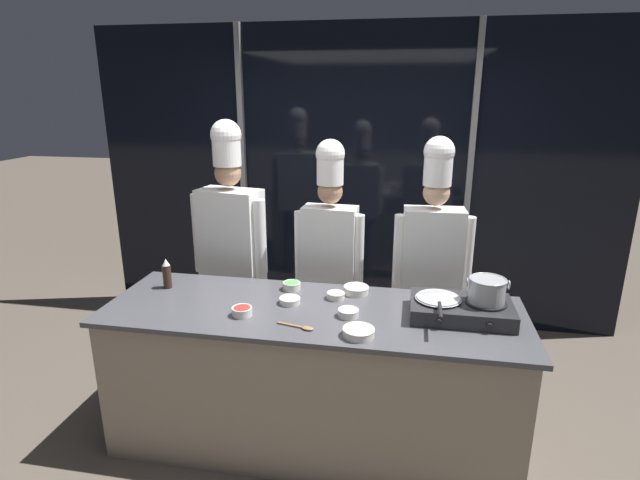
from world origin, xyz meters
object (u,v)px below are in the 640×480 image
portable_stove (461,309)px  prep_bowl_bean_sprouts (290,300)px  frying_pan (438,296)px  prep_bowl_noodles (348,312)px  prep_bowl_scallions (292,285)px  stock_pot (487,290)px  chef_line (432,250)px  squeeze_bottle_soy (167,274)px  prep_bowl_onion (359,332)px  chef_sous (330,245)px  prep_bowl_chicken (336,295)px  prep_bowl_garlic (356,289)px  chef_head (231,234)px  prep_bowl_bell_pepper (242,311)px  serving_spoon_slotted (302,327)px

portable_stove → prep_bowl_bean_sprouts: bearing=179.8°
portable_stove → frying_pan: size_ratio=1.26×
prep_bowl_noodles → prep_bowl_scallions: (-0.41, 0.33, 0.00)m
stock_pot → chef_line: chef_line is taller
prep_bowl_bean_sprouts → squeeze_bottle_soy: bearing=173.4°
prep_bowl_onion → chef_sous: 1.10m
prep_bowl_chicken → prep_bowl_garlic: 0.16m
chef_head → prep_bowl_garlic: bearing=166.6°
stock_pot → chef_head: size_ratio=0.12×
chef_line → prep_bowl_bell_pepper: bearing=36.7°
prep_bowl_bean_sprouts → prep_bowl_chicken: bearing=24.6°
portable_stove → chef_sous: bearing=141.0°
prep_bowl_onion → serving_spoon_slotted: prep_bowl_onion is taller
prep_bowl_scallions → squeeze_bottle_soy: bearing=-171.7°
prep_bowl_bean_sprouts → chef_line: size_ratio=0.07×
prep_bowl_chicken → chef_sous: (-0.14, 0.58, 0.14)m
stock_pot → prep_bowl_garlic: 0.80m
prep_bowl_scallions → serving_spoon_slotted: (0.18, -0.52, -0.02)m
serving_spoon_slotted → chef_head: (-0.75, 0.98, 0.20)m
squeeze_bottle_soy → prep_bowl_bell_pepper: size_ratio=1.67×
portable_stove → frying_pan: frying_pan is taller
prep_bowl_garlic → prep_bowl_onion: prep_bowl_garlic is taller
squeeze_bottle_soy → prep_bowl_bell_pepper: 0.69m
frying_pan → chef_head: (-1.48, 0.68, 0.09)m
prep_bowl_scallions → prep_bowl_bell_pepper: bearing=-113.6°
portable_stove → frying_pan: bearing=-177.7°
prep_bowl_bell_pepper → prep_bowl_bean_sprouts: (0.23, 0.21, -0.01)m
prep_bowl_garlic → portable_stove: bearing=-20.5°
chef_sous → serving_spoon_slotted: bearing=94.5°
serving_spoon_slotted → chef_line: (0.71, 1.01, 0.16)m
prep_bowl_chicken → prep_bowl_bell_pepper: 0.59m
squeeze_bottle_soy → serving_spoon_slotted: (0.98, -0.41, -0.09)m
stock_pot → prep_bowl_bean_sprouts: (-1.13, 0.00, -0.15)m
chef_line → serving_spoon_slotted: bearing=51.4°
prep_bowl_noodles → prep_bowl_scallions: bearing=141.3°
prep_bowl_scallions → prep_bowl_onion: bearing=-48.3°
prep_bowl_chicken → prep_bowl_onion: prep_bowl_onion is taller
prep_bowl_bell_pepper → prep_bowl_noodles: bearing=9.4°
frying_pan → chef_head: chef_head is taller
squeeze_bottle_soy → chef_line: bearing=19.7°
prep_bowl_noodles → serving_spoon_slotted: bearing=-139.4°
squeeze_bottle_soy → prep_bowl_chicken: (1.10, 0.02, -0.07)m
stock_pot → prep_bowl_scallions: bearing=169.4°
prep_bowl_bell_pepper → prep_bowl_scallions: bearing=66.4°
chef_sous → frying_pan: bearing=139.7°
prep_bowl_bell_pepper → chef_line: chef_line is taller
stock_pot → prep_bowl_noodles: stock_pot is taller
prep_bowl_chicken → prep_bowl_garlic: prep_bowl_garlic is taller
squeeze_bottle_soy → prep_bowl_scallions: squeeze_bottle_soy is taller
prep_bowl_garlic → serving_spoon_slotted: size_ratio=0.74×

